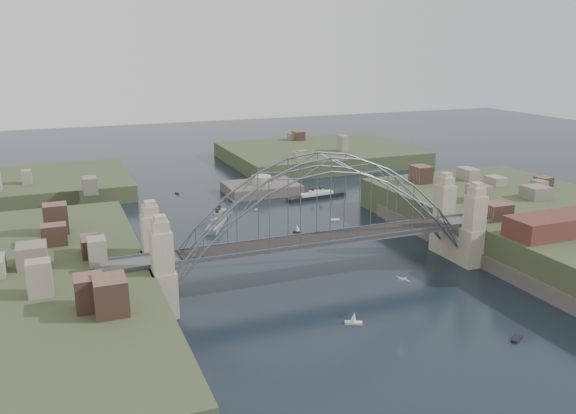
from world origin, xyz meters
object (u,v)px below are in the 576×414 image
Objects in this scene: fort_island at (261,194)px; wharf_shed at (556,225)px; ocean_liner at (317,196)px; bridge at (323,219)px; naval_cruiser_far at (121,189)px; naval_cruiser_near at (219,220)px.

wharf_shed is (32.00, -84.00, 10.34)m from fort_island.
bridge is at bearing -113.54° from ocean_liner.
naval_cruiser_near is at bearing -66.96° from naval_cruiser_far.
naval_cruiser_far is at bearing 107.53° from bridge.
ocean_liner is at bearing 66.46° from bridge.
naval_cruiser_far is at bearing 125.03° from wharf_shed.
wharf_shed is 1.05× the size of naval_cruiser_near.
ocean_liner is (53.02, -31.38, -0.04)m from naval_cruiser_far.
fort_island is 18.15m from ocean_liner.
ocean_liner is (-19.01, 71.37, -9.27)m from wharf_shed.
naval_cruiser_far is (-40.03, 18.75, 1.11)m from fort_island.
naval_cruiser_near is 1.49× the size of naval_cruiser_far.
wharf_shed is 1.03× the size of ocean_liner.
ocean_liner is (12.99, -12.63, 1.07)m from fort_island.
naval_cruiser_far is (-72.03, 102.75, -9.23)m from wharf_shed.
bridge is 72.14m from fort_island.
bridge reaches higher than naval_cruiser_near.
bridge is at bearing -72.47° from naval_cruiser_far.
naval_cruiser_near is 49.02m from naval_cruiser_far.
bridge is 45.96m from naval_cruiser_near.
wharf_shed reaches higher than fort_island.
bridge is at bearing 162.35° from wharf_shed.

